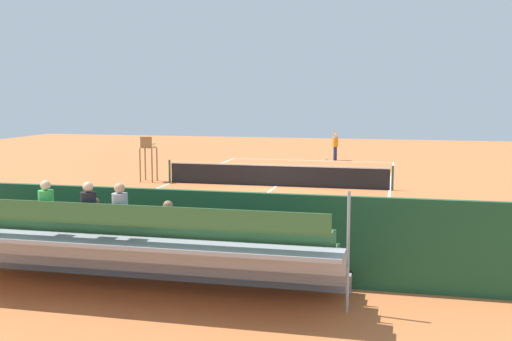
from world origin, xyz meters
TOP-DOWN VIEW (x-y plane):
  - ground_plane at (0.00, 0.00)m, footprint 60.00×60.00m
  - court_line_markings at (0.00, -0.04)m, footprint 10.10×22.20m
  - tennis_net at (0.00, 0.00)m, footprint 10.30×0.10m
  - backdrop_wall at (0.00, 14.00)m, footprint 18.00×0.16m
  - bleacher_stand at (0.00, 15.38)m, footprint 9.06×2.40m
  - umpire_chair at (6.20, -0.06)m, footprint 0.67×0.67m
  - courtside_bench at (-1.51, 13.27)m, footprint 1.80×0.40m
  - equipment_bag at (0.37, 13.40)m, footprint 0.90×0.36m
  - tennis_player at (-1.43, -11.42)m, footprint 0.45×0.56m
  - tennis_racket at (-0.74, -11.22)m, footprint 0.43×0.57m
  - tennis_ball_near at (-0.14, -9.91)m, footprint 0.07×0.07m

SIDE VIEW (x-z plane):
  - ground_plane at x=0.00m, z-range 0.00..0.00m
  - court_line_markings at x=0.00m, z-range 0.00..0.01m
  - tennis_racket at x=-0.74m, z-range 0.00..0.03m
  - tennis_ball_near at x=-0.14m, z-range 0.00..0.07m
  - equipment_bag at x=0.37m, z-range 0.00..0.36m
  - tennis_net at x=0.00m, z-range -0.03..1.04m
  - courtside_bench at x=-1.51m, z-range 0.09..1.02m
  - bleacher_stand at x=0.00m, z-range -0.28..2.20m
  - backdrop_wall at x=0.00m, z-range 0.00..2.00m
  - tennis_player at x=-1.43m, z-range 0.05..1.98m
  - umpire_chair at x=6.20m, z-range 0.24..2.38m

